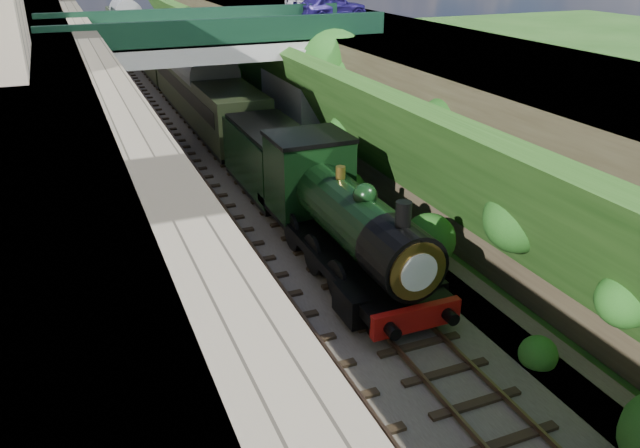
{
  "coord_description": "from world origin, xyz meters",
  "views": [
    {
      "loc": [
        -6.78,
        -7.48,
        10.24
      ],
      "look_at": [
        0.0,
        8.8,
        2.34
      ],
      "focal_mm": 35.0,
      "sensor_mm": 36.0,
      "label": 1
    }
  ],
  "objects_px": {
    "tree": "(334,69)",
    "tender": "(272,162)",
    "car_silver": "(318,0)",
    "locomotive": "(342,219)",
    "road_bridge": "(223,78)",
    "car_blue": "(330,6)"
  },
  "relations": [
    {
      "from": "road_bridge",
      "to": "car_silver",
      "type": "bearing_deg",
      "value": 44.48
    },
    {
      "from": "tree",
      "to": "locomotive",
      "type": "relative_size",
      "value": 0.65
    },
    {
      "from": "road_bridge",
      "to": "car_silver",
      "type": "xyz_separation_m",
      "value": [
        8.84,
        8.68,
        2.86
      ]
    },
    {
      "from": "tree",
      "to": "tender",
      "type": "relative_size",
      "value": 1.1
    },
    {
      "from": "car_silver",
      "to": "locomotive",
      "type": "relative_size",
      "value": 0.41
    },
    {
      "from": "road_bridge",
      "to": "tender",
      "type": "relative_size",
      "value": 2.67
    },
    {
      "from": "car_silver",
      "to": "tender",
      "type": "xyz_separation_m",
      "value": [
        -8.59,
        -15.54,
        -5.32
      ]
    },
    {
      "from": "road_bridge",
      "to": "car_blue",
      "type": "distance_m",
      "value": 8.82
    },
    {
      "from": "locomotive",
      "to": "tender",
      "type": "bearing_deg",
      "value": 90.0
    },
    {
      "from": "tree",
      "to": "tender",
      "type": "distance_m",
      "value": 6.92
    },
    {
      "from": "tree",
      "to": "car_silver",
      "type": "height_order",
      "value": "car_silver"
    },
    {
      "from": "tree",
      "to": "car_blue",
      "type": "bearing_deg",
      "value": 68.27
    },
    {
      "from": "tree",
      "to": "locomotive",
      "type": "xyz_separation_m",
      "value": [
        -4.71,
        -11.43,
        -2.75
      ]
    },
    {
      "from": "road_bridge",
      "to": "tree",
      "type": "xyz_separation_m",
      "value": [
        4.97,
        -2.78,
        0.57
      ]
    },
    {
      "from": "locomotive",
      "to": "tender",
      "type": "relative_size",
      "value": 1.7
    },
    {
      "from": "car_blue",
      "to": "locomotive",
      "type": "height_order",
      "value": "car_blue"
    },
    {
      "from": "road_bridge",
      "to": "car_silver",
      "type": "height_order",
      "value": "car_silver"
    },
    {
      "from": "car_blue",
      "to": "tender",
      "type": "relative_size",
      "value": 0.75
    },
    {
      "from": "tree",
      "to": "locomotive",
      "type": "height_order",
      "value": "tree"
    },
    {
      "from": "road_bridge",
      "to": "locomotive",
      "type": "height_order",
      "value": "road_bridge"
    },
    {
      "from": "road_bridge",
      "to": "car_silver",
      "type": "relative_size",
      "value": 3.84
    },
    {
      "from": "car_silver",
      "to": "locomotive",
      "type": "xyz_separation_m",
      "value": [
        -8.59,
        -22.9,
        -5.04
      ]
    }
  ]
}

